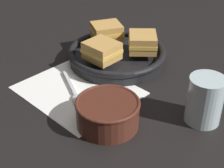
% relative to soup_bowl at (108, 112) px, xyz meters
% --- Properties ---
extents(ground_plane, '(4.00, 4.00, 0.00)m').
position_rel_soup_bowl_xyz_m(ground_plane, '(-0.05, 0.06, -0.03)').
color(ground_plane, black).
extents(napkin, '(0.29, 0.26, 0.00)m').
position_rel_soup_bowl_xyz_m(napkin, '(-0.14, 0.05, -0.03)').
color(napkin, white).
rests_on(napkin, ground_plane).
extents(soup_bowl, '(0.14, 0.14, 0.06)m').
position_rel_soup_bowl_xyz_m(soup_bowl, '(0.00, 0.00, 0.00)').
color(soup_bowl, '#4C2319').
rests_on(soup_bowl, ground_plane).
extents(spoon, '(0.15, 0.10, 0.01)m').
position_rel_soup_bowl_xyz_m(spoon, '(-0.12, 0.03, -0.03)').
color(spoon, silver).
rests_on(spoon, napkin).
extents(skillet, '(0.27, 0.27, 0.04)m').
position_rel_soup_bowl_xyz_m(skillet, '(-0.15, 0.23, -0.01)').
color(skillet, black).
rests_on(skillet, ground_plane).
extents(sandwich_near_left, '(0.09, 0.08, 0.05)m').
position_rel_soup_bowl_xyz_m(sandwich_near_left, '(-0.15, 0.16, 0.03)').
color(sandwich_near_left, '#C18E47').
rests_on(sandwich_near_left, skillet).
extents(sandwich_near_right, '(0.11, 0.11, 0.05)m').
position_rel_soup_bowl_xyz_m(sandwich_near_right, '(-0.09, 0.27, 0.03)').
color(sandwich_near_right, '#C18E47').
rests_on(sandwich_near_right, skillet).
extents(sandwich_far_left, '(0.11, 0.11, 0.05)m').
position_rel_soup_bowl_xyz_m(sandwich_far_left, '(-0.21, 0.26, 0.03)').
color(sandwich_far_left, '#C18E47').
rests_on(sandwich_far_left, skillet).
extents(drinking_glass, '(0.08, 0.08, 0.11)m').
position_rel_soup_bowl_xyz_m(drinking_glass, '(0.15, 0.14, 0.02)').
color(drinking_glass, silver).
rests_on(drinking_glass, ground_plane).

